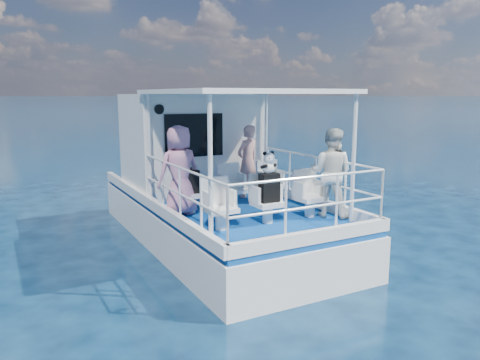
% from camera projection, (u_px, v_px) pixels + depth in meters
% --- Properties ---
extents(ground, '(2000.00, 2000.00, 0.00)m').
position_uv_depth(ground, '(238.00, 253.00, 9.22)').
color(ground, black).
rests_on(ground, ground).
extents(hull, '(3.00, 7.00, 1.60)m').
position_uv_depth(hull, '(216.00, 240.00, 10.09)').
color(hull, white).
rests_on(hull, ground).
extents(deck, '(2.90, 6.90, 0.10)m').
position_uv_depth(deck, '(216.00, 201.00, 9.94)').
color(deck, navy).
rests_on(deck, hull).
extents(cabin, '(2.85, 2.00, 2.20)m').
position_uv_depth(cabin, '(192.00, 142.00, 10.86)').
color(cabin, white).
rests_on(cabin, deck).
extents(canopy, '(3.00, 3.20, 0.08)m').
position_uv_depth(canopy, '(243.00, 92.00, 8.49)').
color(canopy, white).
rests_on(canopy, cabin).
extents(canopy_posts, '(2.77, 2.97, 2.20)m').
position_uv_depth(canopy_posts, '(244.00, 154.00, 8.65)').
color(canopy_posts, white).
rests_on(canopy_posts, deck).
extents(railings, '(2.84, 3.59, 1.00)m').
position_uv_depth(railings, '(253.00, 189.00, 8.47)').
color(railings, white).
rests_on(railings, deck).
extents(seat_port_fwd, '(0.48, 0.46, 0.38)m').
position_uv_depth(seat_port_fwd, '(191.00, 203.00, 8.78)').
color(seat_port_fwd, silver).
rests_on(seat_port_fwd, deck).
extents(seat_center_fwd, '(0.48, 0.46, 0.38)m').
position_uv_depth(seat_center_fwd, '(233.00, 198.00, 9.20)').
color(seat_center_fwd, silver).
rests_on(seat_center_fwd, deck).
extents(seat_stbd_fwd, '(0.48, 0.46, 0.38)m').
position_uv_depth(seat_stbd_fwd, '(272.00, 193.00, 9.62)').
color(seat_stbd_fwd, silver).
rests_on(seat_stbd_fwd, deck).
extents(seat_port_aft, '(0.48, 0.46, 0.38)m').
position_uv_depth(seat_port_aft, '(221.00, 218.00, 7.66)').
color(seat_port_aft, silver).
rests_on(seat_port_aft, deck).
extents(seat_center_aft, '(0.48, 0.46, 0.38)m').
position_uv_depth(seat_center_aft, '(268.00, 212.00, 8.07)').
color(seat_center_aft, silver).
rests_on(seat_center_aft, deck).
extents(seat_stbd_aft, '(0.48, 0.46, 0.38)m').
position_uv_depth(seat_stbd_aft, '(310.00, 206.00, 8.49)').
color(seat_stbd_aft, silver).
rests_on(seat_stbd_aft, deck).
extents(passenger_port_fwd, '(0.66, 0.51, 1.65)m').
position_uv_depth(passenger_port_fwd, '(179.00, 171.00, 8.51)').
color(passenger_port_fwd, '#BF7B9D').
rests_on(passenger_port_fwd, deck).
extents(passenger_stbd_fwd, '(0.65, 0.53, 1.55)m').
position_uv_depth(passenger_stbd_fwd, '(248.00, 161.00, 10.06)').
color(passenger_stbd_fwd, '#DD968F').
rests_on(passenger_stbd_fwd, deck).
extents(passenger_stbd_aft, '(0.95, 0.99, 1.61)m').
position_uv_depth(passenger_stbd_aft, '(331.00, 173.00, 8.41)').
color(passenger_stbd_aft, white).
rests_on(passenger_stbd_aft, deck).
extents(backpack_port, '(0.33, 0.19, 0.43)m').
position_uv_depth(backpack_port, '(190.00, 182.00, 8.65)').
color(backpack_port, black).
rests_on(backpack_port, seat_port_fwd).
extents(backpack_center, '(0.33, 0.19, 0.49)m').
position_uv_depth(backpack_center, '(269.00, 188.00, 7.95)').
color(backpack_center, black).
rests_on(backpack_center, seat_center_aft).
extents(compact_camera, '(0.10, 0.06, 0.06)m').
position_uv_depth(compact_camera, '(189.00, 169.00, 8.60)').
color(compact_camera, black).
rests_on(compact_camera, backpack_port).
extents(panda, '(0.24, 0.20, 0.38)m').
position_uv_depth(panda, '(268.00, 162.00, 7.87)').
color(panda, white).
rests_on(panda, backpack_center).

